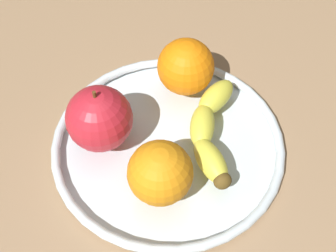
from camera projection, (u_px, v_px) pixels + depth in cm
name	position (u px, v px, depth cm)	size (l,w,h in cm)	color
ground_plane	(168.00, 156.00, 60.54)	(161.32, 161.32, 4.00)	#9E7C5A
fruit_bowl	(168.00, 144.00, 58.20)	(30.54, 30.54, 1.80)	silver
banana	(210.00, 129.00, 56.55)	(18.04, 6.34, 3.18)	yellow
apple	(99.00, 119.00, 54.29)	(8.36, 8.36, 9.16)	red
orange_front_right	(186.00, 67.00, 59.93)	(7.86, 7.86, 7.86)	orange
orange_front_left	(159.00, 173.00, 50.10)	(7.65, 7.65, 7.65)	orange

